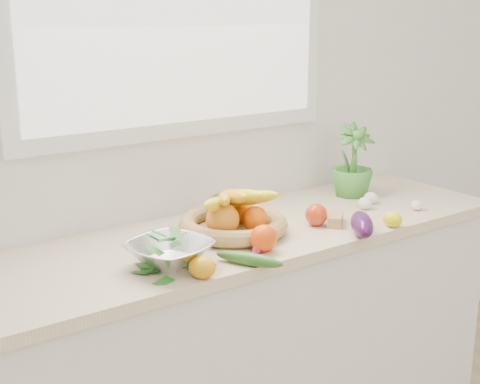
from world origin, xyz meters
TOP-DOWN VIEW (x-y plane):
  - back_wall at (0.00, 2.25)m, footprint 4.50×0.02m
  - counter_cabinet at (0.00, 1.95)m, footprint 2.20×0.58m
  - countertop at (0.00, 1.95)m, footprint 2.24×0.62m
  - orange_loose at (0.01, 1.74)m, footprint 0.10×0.10m
  - lemon_a at (-0.27, 1.67)m, footprint 0.10×0.10m
  - lemon_b at (0.44, 1.73)m, footprint 0.10×0.10m
  - lemon_c at (0.54, 1.67)m, footprint 0.07×0.08m
  - apple at (0.32, 1.84)m, footprint 0.10×0.10m
  - ginger at (0.39, 1.81)m, footprint 0.12×0.12m
  - garlic_a at (0.62, 1.88)m, footprint 0.07×0.07m
  - garlic_b at (0.69, 1.92)m, footprint 0.06×0.06m
  - garlic_c at (0.77, 1.76)m, footprint 0.05×0.05m
  - eggplant at (0.38, 1.67)m, footprint 0.18×0.20m
  - cucumber at (-0.10, 1.67)m, footprint 0.15×0.22m
  - radish at (-0.02, 1.74)m, footprint 0.03×0.03m
  - potted_herb at (0.71, 2.06)m, footprint 0.20×0.20m
  - fruit_basket at (0.03, 1.95)m, footprint 0.46×0.46m
  - colander_with_spinach at (-0.31, 1.80)m, footprint 0.31×0.31m

SIDE VIEW (x-z plane):
  - counter_cabinet at x=0.00m, z-range 0.00..0.86m
  - countertop at x=0.00m, z-range 0.86..0.90m
  - radish at x=-0.02m, z-range 0.90..0.93m
  - ginger at x=0.39m, z-range 0.90..0.94m
  - garlic_c at x=0.77m, z-range 0.90..0.94m
  - cucumber at x=-0.10m, z-range 0.90..0.94m
  - garlic_b at x=0.69m, z-range 0.90..0.95m
  - garlic_a at x=0.62m, z-range 0.90..0.95m
  - lemon_c at x=0.54m, z-range 0.90..0.96m
  - lemon_b at x=0.44m, z-range 0.90..0.96m
  - lemon_a at x=-0.27m, z-range 0.90..0.97m
  - eggplant at x=0.38m, z-range 0.90..0.98m
  - apple at x=0.32m, z-range 0.90..0.98m
  - orange_loose at x=0.01m, z-range 0.90..0.99m
  - fruit_basket at x=0.03m, z-range 0.86..1.05m
  - colander_with_spinach at x=-0.31m, z-range 0.90..1.03m
  - potted_herb at x=0.71m, z-range 0.89..1.20m
  - back_wall at x=0.00m, z-range 0.00..2.70m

